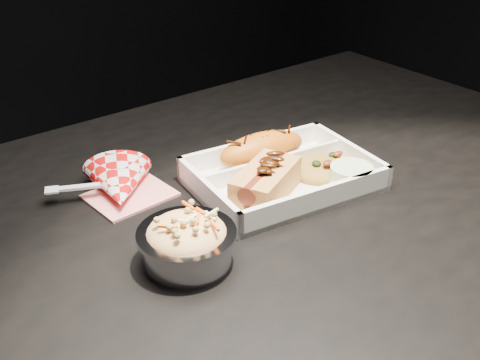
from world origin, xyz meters
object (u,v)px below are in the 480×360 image
object	(u,v)px
food_tray	(282,178)
hotdog	(266,180)
fried_pastry	(262,149)
dining_table	(264,250)
napkin_fork	(119,185)
foil_coleslaw_cup	(187,240)

from	to	relation	value
food_tray	hotdog	bearing A→B (deg)	-149.23
fried_pastry	dining_table	bearing A→B (deg)	-126.50
hotdog	napkin_fork	world-z (taller)	napkin_fork
dining_table	hotdog	bearing A→B (deg)	-129.32
hotdog	foil_coleslaw_cup	distance (m)	0.17
fried_pastry	napkin_fork	distance (m)	0.22
hotdog	foil_coleslaw_cup	bearing A→B (deg)	172.26
hotdog	napkin_fork	size ratio (longest dim) A/B	0.80
foil_coleslaw_cup	food_tray	bearing A→B (deg)	18.65
dining_table	foil_coleslaw_cup	size ratio (longest dim) A/B	10.34
food_tray	foil_coleslaw_cup	bearing A→B (deg)	-153.28
foil_coleslaw_cup	fried_pastry	bearing A→B (deg)	29.94
food_tray	napkin_fork	world-z (taller)	napkin_fork
napkin_fork	hotdog	bearing A→B (deg)	-16.32
dining_table	foil_coleslaw_cup	distance (m)	0.22
fried_pastry	foil_coleslaw_cup	distance (m)	0.25
fried_pastry	napkin_fork	world-z (taller)	napkin_fork
dining_table	hotdog	distance (m)	0.12
foil_coleslaw_cup	napkin_fork	xyz separation A→B (m)	(0.01, 0.19, -0.01)
foil_coleslaw_cup	napkin_fork	bearing A→B (deg)	86.68
food_tray	foil_coleslaw_cup	size ratio (longest dim) A/B	2.35
fried_pastry	hotdog	distance (m)	0.09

